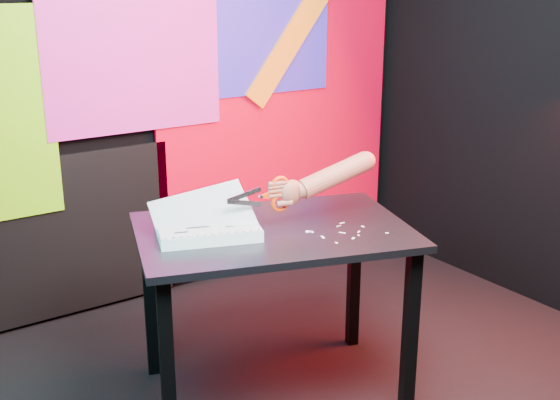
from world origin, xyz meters
TOP-DOWN VIEW (x-y plane):
  - room at (0.00, 0.00)m, footprint 3.01×3.01m
  - backdrop at (0.06, 1.46)m, footprint 2.88×0.05m
  - work_table at (-0.20, 0.28)m, footprint 1.25×1.03m
  - printout_stack at (-0.45, 0.37)m, footprint 0.46×0.40m
  - scissors at (-0.19, 0.28)m, footprint 0.26×0.05m
  - hand_forearm at (0.04, 0.24)m, footprint 0.47×0.13m
  - paper_clippings at (-0.02, 0.10)m, footprint 0.27×0.21m

SIDE VIEW (x-z plane):
  - work_table at x=-0.20m, z-range 0.27..1.02m
  - paper_clippings at x=-0.02m, z-range 0.75..0.75m
  - printout_stack at x=-0.45m, z-range 0.67..0.88m
  - scissors at x=-0.19m, z-range 0.82..0.97m
  - hand_forearm at x=0.04m, z-range 0.84..1.02m
  - backdrop at x=0.06m, z-range -0.08..2.00m
  - room at x=0.00m, z-range 0.00..2.71m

